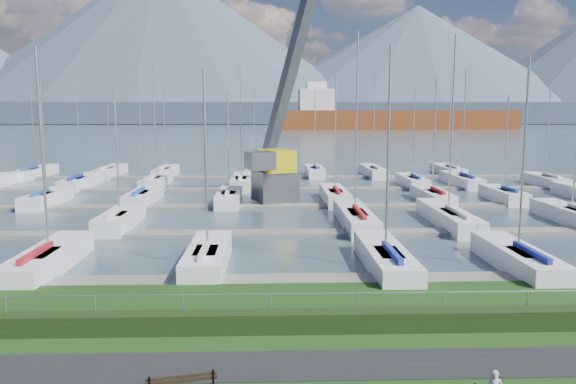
{
  "coord_description": "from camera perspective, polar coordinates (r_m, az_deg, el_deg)",
  "views": [
    {
      "loc": [
        -1.01,
        -18.61,
        7.46
      ],
      "look_at": [
        0.0,
        12.0,
        3.0
      ],
      "focal_mm": 35.0,
      "sensor_mm": 36.0,
      "label": 1
    }
  ],
  "objects": [
    {
      "name": "sailboat_fleet",
      "position": [
        47.82,
        -3.11,
        5.85
      ],
      "size": [
        74.77,
        49.68,
        13.16
      ],
      "color": "#1B3D98",
      "rests_on": "water"
    },
    {
      "name": "mountains",
      "position": [
        425.12,
        -0.78,
        13.58
      ],
      "size": [
        1190.0,
        360.0,
        115.0
      ],
      "color": "#3C4B58",
      "rests_on": "water"
    },
    {
      "name": "hedge",
      "position": [
        19.57,
        1.23,
        -13.02
      ],
      "size": [
        80.0,
        0.7,
        0.7
      ],
      "primitive_type": "cube",
      "color": "black",
      "rests_on": "grass"
    },
    {
      "name": "fence",
      "position": [
        19.66,
        1.18,
        -10.29
      ],
      "size": [
        80.0,
        0.04,
        0.04
      ],
      "primitive_type": "cylinder",
      "rotation": [
        0.0,
        1.57,
        0.0
      ],
      "color": "#9B9EA4",
      "rests_on": "grass"
    },
    {
      "name": "cargo_ship_mid",
      "position": [
        237.23,
        9.99,
        7.22
      ],
      "size": [
        96.44,
        18.58,
        21.5
      ],
      "rotation": [
        0.0,
        0.0,
        0.01
      ],
      "color": "brown",
      "rests_on": "water"
    },
    {
      "name": "water",
      "position": [
        278.72,
        -1.7,
        6.67
      ],
      "size": [
        800.0,
        540.0,
        0.2
      ],
      "primitive_type": "cube",
      "color": "#3E505B"
    },
    {
      "name": "path",
      "position": [
        17.32,
        1.72,
        -17.19
      ],
      "size": [
        160.0,
        2.0,
        0.04
      ],
      "primitive_type": "cube",
      "color": "black",
      "rests_on": "grass"
    },
    {
      "name": "foothill",
      "position": [
        348.61,
        -1.75,
        8.04
      ],
      "size": [
        900.0,
        80.0,
        12.0
      ],
      "primitive_type": "cube",
      "color": "#3E475B",
      "rests_on": "water"
    },
    {
      "name": "docks",
      "position": [
        45.27,
        -0.59,
        -1.48
      ],
      "size": [
        90.0,
        41.6,
        0.25
      ],
      "color": "slate",
      "rests_on": "water"
    },
    {
      "name": "crane",
      "position": [
        48.03,
        -0.82,
        5.74
      ],
      "size": [
        7.52,
        12.99,
        22.35
      ],
      "rotation": [
        0.0,
        0.0,
        0.34
      ],
      "color": "#53555A",
      "rests_on": "water"
    }
  ]
}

